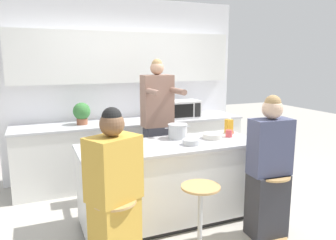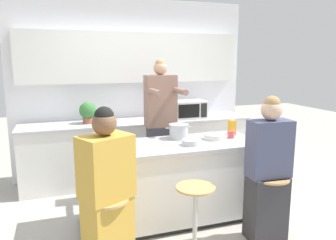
# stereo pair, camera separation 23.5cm
# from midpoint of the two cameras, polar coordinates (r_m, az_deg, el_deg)

# --- Properties ---
(ground_plane) EXTENTS (16.00, 16.00, 0.00)m
(ground_plane) POSITION_cam_midpoint_polar(r_m,az_deg,el_deg) (3.89, -1.36, -16.95)
(ground_plane) COLOR #B2ADA3
(wall_back) EXTENTS (3.65, 0.22, 2.70)m
(wall_back) POSITION_cam_midpoint_polar(r_m,az_deg,el_deg) (5.12, -8.60, 7.56)
(wall_back) COLOR white
(wall_back) RESTS_ON ground_plane
(back_counter) EXTENTS (3.39, 0.69, 0.90)m
(back_counter) POSITION_cam_midpoint_polar(r_m,az_deg,el_deg) (4.98, -7.32, -5.22)
(back_counter) COLOR white
(back_counter) RESTS_ON ground_plane
(kitchen_island) EXTENTS (1.99, 0.75, 0.89)m
(kitchen_island) POSITION_cam_midpoint_polar(r_m,az_deg,el_deg) (3.71, -1.40, -10.76)
(kitchen_island) COLOR black
(kitchen_island) RESTS_ON ground_plane
(bar_stool_leftmost) EXTENTS (0.38, 0.38, 0.66)m
(bar_stool_leftmost) POSITION_cam_midpoint_polar(r_m,az_deg,el_deg) (2.94, -11.52, -19.07)
(bar_stool_leftmost) COLOR tan
(bar_stool_leftmost) RESTS_ON ground_plane
(bar_stool_center) EXTENTS (0.38, 0.38, 0.66)m
(bar_stool_center) POSITION_cam_midpoint_polar(r_m,az_deg,el_deg) (3.16, 3.40, -16.61)
(bar_stool_center) COLOR tan
(bar_stool_center) RESTS_ON ground_plane
(bar_stool_rightmost) EXTENTS (0.38, 0.38, 0.66)m
(bar_stool_rightmost) POSITION_cam_midpoint_polar(r_m,az_deg,el_deg) (3.55, 15.49, -13.87)
(bar_stool_rightmost) COLOR tan
(bar_stool_rightmost) RESTS_ON ground_plane
(person_cooking) EXTENTS (0.39, 0.58, 1.80)m
(person_cooking) POSITION_cam_midpoint_polar(r_m,az_deg,el_deg) (4.24, -3.42, -1.74)
(person_cooking) COLOR #383842
(person_cooking) RESTS_ON ground_plane
(person_wrapped_blanket) EXTENTS (0.49, 0.44, 1.43)m
(person_wrapped_blanket) POSITION_cam_midpoint_polar(r_m,az_deg,el_deg) (2.81, -11.78, -13.05)
(person_wrapped_blanket) COLOR gold
(person_wrapped_blanket) RESTS_ON ground_plane
(person_seated_near) EXTENTS (0.42, 0.29, 1.46)m
(person_seated_near) POSITION_cam_midpoint_polar(r_m,az_deg,el_deg) (3.44, 15.25, -8.94)
(person_seated_near) COLOR #333338
(person_seated_near) RESTS_ON ground_plane
(cooking_pot) EXTENTS (0.32, 0.23, 0.17)m
(cooking_pot) POSITION_cam_midpoint_polar(r_m,az_deg,el_deg) (3.80, -0.07, -1.96)
(cooking_pot) COLOR #B7BABC
(cooking_pot) RESTS_ON kitchen_island
(fruit_bowl) EXTENTS (0.23, 0.23, 0.06)m
(fruit_bowl) POSITION_cam_midpoint_polar(r_m,az_deg,el_deg) (3.82, 5.98, -2.79)
(fruit_bowl) COLOR silver
(fruit_bowl) RESTS_ON kitchen_island
(mixing_bowl_steel) EXTENTS (0.19, 0.19, 0.06)m
(mixing_bowl_steel) POSITION_cam_midpoint_polar(r_m,az_deg,el_deg) (3.52, 2.11, -3.87)
(mixing_bowl_steel) COLOR #B7BABC
(mixing_bowl_steel) RESTS_ON kitchen_island
(coffee_cup_near) EXTENTS (0.11, 0.08, 0.08)m
(coffee_cup_near) POSITION_cam_midpoint_polar(r_m,az_deg,el_deg) (3.91, 8.89, -2.34)
(coffee_cup_near) COLOR #DB4C51
(coffee_cup_near) RESTS_ON kitchen_island
(banana_bunch) EXTENTS (0.18, 0.13, 0.06)m
(banana_bunch) POSITION_cam_midpoint_polar(r_m,az_deg,el_deg) (3.37, -12.11, -4.83)
(banana_bunch) COLOR yellow
(banana_bunch) RESTS_ON kitchen_island
(juice_carton) EXTENTS (0.08, 0.08, 0.19)m
(juice_carton) POSITION_cam_midpoint_polar(r_m,az_deg,el_deg) (4.11, 8.95, -1.07)
(juice_carton) COLOR gold
(juice_carton) RESTS_ON kitchen_island
(microwave) EXTENTS (0.54, 0.34, 0.27)m
(microwave) POSITION_cam_midpoint_polar(r_m,az_deg,el_deg) (5.06, 1.02, 1.89)
(microwave) COLOR white
(microwave) RESTS_ON back_counter
(potted_plant) EXTENTS (0.24, 0.24, 0.31)m
(potted_plant) POSITION_cam_midpoint_polar(r_m,az_deg,el_deg) (4.71, -16.19, 1.27)
(potted_plant) COLOR #93563D
(potted_plant) RESTS_ON back_counter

